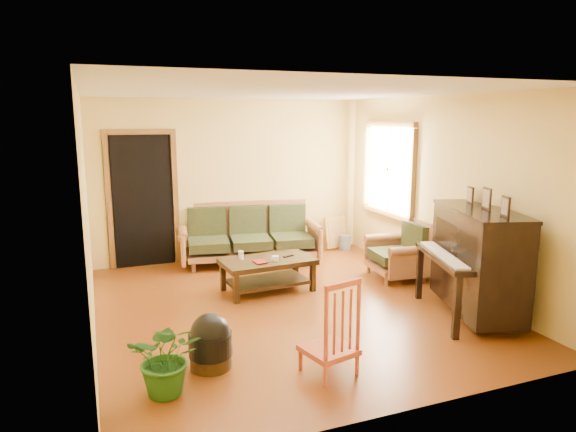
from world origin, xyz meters
name	(u,v)px	position (x,y,z in m)	size (l,w,h in m)	color
floor	(288,306)	(0.00, 0.00, 0.00)	(5.00, 5.00, 0.00)	#59280B
doorway	(143,201)	(-1.45, 2.48, 1.02)	(1.08, 0.16, 2.05)	black
window	(389,169)	(2.21, 1.30, 1.50)	(0.12, 1.36, 1.46)	white
sofa	(250,234)	(0.13, 2.01, 0.47)	(2.20, 0.92, 0.94)	brown
coffee_table	(268,275)	(-0.05, 0.63, 0.22)	(1.22, 0.67, 0.44)	black
armchair	(397,249)	(1.89, 0.50, 0.43)	(0.81, 0.86, 0.86)	brown
piano	(478,263)	(1.94, -1.09, 0.64)	(0.85, 1.45, 1.28)	black
footstool	(211,348)	(-1.25, -1.21, 0.20)	(0.41, 0.41, 0.39)	black
red_chair	(329,326)	(-0.27, -1.71, 0.46)	(0.43, 0.47, 0.92)	#9B341C
leaning_frame	(336,232)	(1.83, 2.35, 0.29)	(0.44, 0.10, 0.59)	gold
ceramic_crock	(345,242)	(1.95, 2.22, 0.13)	(0.21, 0.21, 0.26)	#2E4B8A
potted_plant	(167,357)	(-1.69, -1.55, 0.33)	(0.60, 0.52, 0.67)	#1D5017
book	(255,263)	(-0.27, 0.50, 0.45)	(0.15, 0.20, 0.02)	maroon
candle	(241,255)	(-0.39, 0.73, 0.50)	(0.07, 0.07, 0.12)	silver
glass_jar	(275,258)	(0.02, 0.51, 0.48)	(0.10, 0.10, 0.07)	white
remote	(288,256)	(0.25, 0.64, 0.45)	(0.17, 0.04, 0.02)	black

